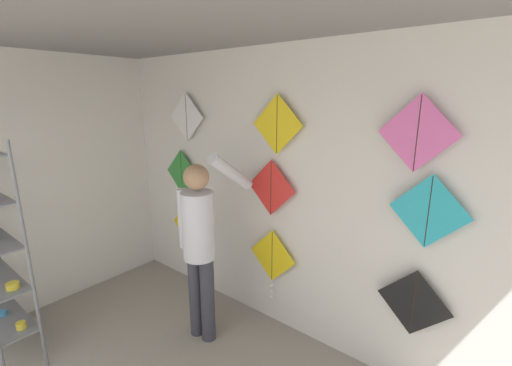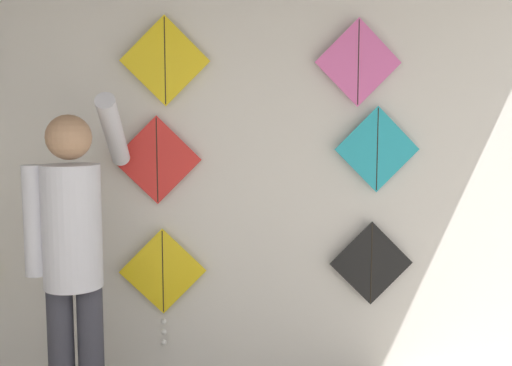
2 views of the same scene
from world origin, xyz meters
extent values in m
cube|color=silver|center=(0.00, 3.30, 1.40)|extent=(5.26, 0.06, 2.80)
cube|color=silver|center=(-2.26, 1.64, 1.40)|extent=(0.06, 4.07, 2.80)
cube|color=gray|center=(0.00, 1.64, 2.82)|extent=(5.26, 4.07, 0.04)
cylinder|color=slate|center=(-1.23, 1.46, 1.01)|extent=(0.03, 0.03, 2.02)
cube|color=slate|center=(-1.69, 1.31, 0.38)|extent=(0.93, 0.31, 0.01)
cylinder|color=#3F8CBF|center=(-1.71, 1.31, 0.40)|extent=(0.08, 0.08, 0.04)
cylinder|color=yellow|center=(-1.36, 1.35, 0.41)|extent=(0.08, 0.08, 0.06)
cylinder|color=yellow|center=(-1.38, 1.35, 0.79)|extent=(0.10, 0.10, 0.05)
cylinder|color=#383842|center=(-0.52, 2.60, 0.43)|extent=(0.14, 0.14, 0.86)
cylinder|color=#383842|center=(-0.37, 2.62, 0.43)|extent=(0.14, 0.14, 0.86)
cylinder|color=silver|center=(-0.45, 2.61, 1.18)|extent=(0.30, 0.30, 0.64)
sphere|color=tan|center=(-0.45, 2.61, 1.64)|extent=(0.23, 0.23, 0.23)
cylinder|color=silver|center=(-0.63, 2.59, 1.22)|extent=(0.11, 0.11, 0.57)
cylinder|color=silver|center=(-0.26, 2.87, 1.67)|extent=(0.11, 0.53, 0.42)
cube|color=yellow|center=(-1.34, 3.21, 0.79)|extent=(0.55, 0.01, 0.55)
cylinder|color=black|center=(-1.34, 3.21, 0.79)|extent=(0.01, 0.01, 0.53)
sphere|color=white|center=(-1.34, 3.20, 0.46)|extent=(0.04, 0.04, 0.04)
sphere|color=white|center=(-1.34, 3.20, 0.39)|extent=(0.04, 0.04, 0.04)
cube|color=yellow|center=(-0.04, 3.21, 0.77)|extent=(0.55, 0.01, 0.55)
cylinder|color=black|center=(-0.04, 3.21, 0.77)|extent=(0.01, 0.01, 0.53)
sphere|color=white|center=(-0.04, 3.20, 0.44)|extent=(0.04, 0.04, 0.04)
sphere|color=white|center=(-0.04, 3.20, 0.37)|extent=(0.04, 0.04, 0.04)
sphere|color=white|center=(-0.04, 3.20, 0.30)|extent=(0.04, 0.04, 0.04)
cube|color=black|center=(1.32, 3.21, 0.80)|extent=(0.55, 0.01, 0.55)
cylinder|color=black|center=(1.32, 3.21, 0.80)|extent=(0.01, 0.01, 0.53)
cube|color=#338C38|center=(-1.41, 3.21, 1.44)|extent=(0.55, 0.01, 0.55)
cylinder|color=black|center=(-1.41, 3.21, 1.44)|extent=(0.01, 0.01, 0.53)
cube|color=red|center=(-0.06, 3.21, 1.48)|extent=(0.55, 0.01, 0.55)
cylinder|color=black|center=(-0.06, 3.21, 1.48)|extent=(0.01, 0.01, 0.53)
cube|color=#28B2C6|center=(1.34, 3.21, 1.54)|extent=(0.55, 0.01, 0.55)
cylinder|color=black|center=(1.34, 3.21, 1.54)|extent=(0.01, 0.01, 0.53)
cube|color=white|center=(-1.27, 3.21, 2.11)|extent=(0.55, 0.01, 0.55)
cylinder|color=black|center=(-1.27, 3.21, 2.11)|extent=(0.01, 0.01, 0.53)
cube|color=yellow|center=(0.00, 3.21, 2.09)|extent=(0.55, 0.01, 0.55)
cylinder|color=black|center=(0.00, 3.21, 2.09)|extent=(0.01, 0.01, 0.53)
cube|color=pink|center=(1.20, 3.21, 2.09)|extent=(0.55, 0.01, 0.55)
cylinder|color=black|center=(1.20, 3.21, 2.09)|extent=(0.01, 0.01, 0.53)
camera|label=1|loc=(1.84, 0.65, 2.34)|focal=24.00mm
camera|label=2|loc=(0.29, -0.36, 1.73)|focal=40.00mm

